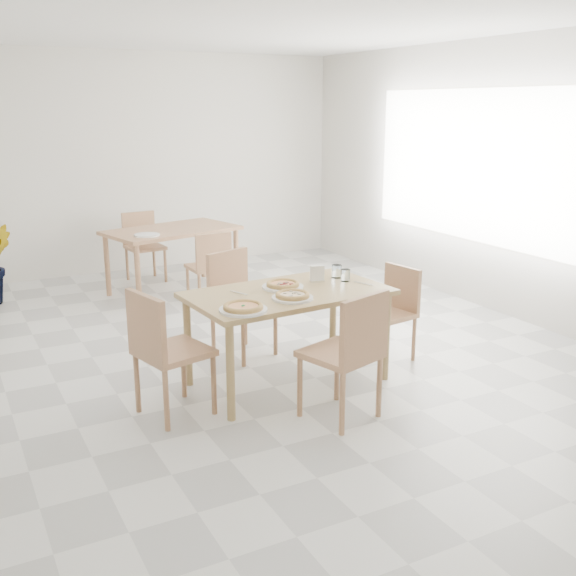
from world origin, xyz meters
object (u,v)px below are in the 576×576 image
pizza_margherita (243,307)px  plate_empty (147,235)px  napkin_holder (317,274)px  chair_south (350,348)px  tumbler_a (337,271)px  plate_pepperoni (283,287)px  pizza_mushroom (292,295)px  second_table (172,236)px  chair_north (237,296)px  chair_back_s (210,263)px  plate_mushroom (292,298)px  tumbler_b (345,275)px  main_table (288,301)px  chair_east (393,306)px  plate_margherita (243,310)px  chair_back_n (143,241)px  pizza_pepperoni (283,284)px  chair_west (163,345)px

pizza_margherita → plate_empty: 3.03m
napkin_holder → chair_south: bearing=-92.5°
tumbler_a → plate_empty: 2.67m
plate_pepperoni → plate_empty: size_ratio=1.17×
plate_pepperoni → plate_empty: same height
pizza_mushroom → napkin_holder: 0.54m
chair_south → second_table: (0.01, 3.80, 0.13)m
chair_north → tumbler_a: chair_north is taller
plate_pepperoni → pizza_mushroom: bearing=-104.5°
second_table → chair_back_s: (0.18, -0.74, -0.19)m
plate_mushroom → pizza_mushroom: pizza_mushroom is taller
chair_back_s → plate_empty: bearing=-39.7°
tumbler_b → pizza_mushroom: bearing=-157.6°
main_table → plate_mushroom: bearing=-113.3°
tumbler_a → pizza_mushroom: bearing=-147.9°
chair_east → plate_empty: 3.00m
plate_pepperoni → second_table: size_ratio=0.20×
chair_south → plate_mushroom: (-0.13, 0.59, 0.22)m
tumbler_b → plate_margherita: bearing=-161.4°
plate_pepperoni → pizza_margherita: (-0.52, -0.41, 0.02)m
chair_back_s → chair_back_n: size_ratio=0.97×
napkin_holder → chair_back_n: napkin_holder is taller
main_table → plate_mushroom: 0.24m
pizza_margherita → plate_margherita: bearing=-104.0°
plate_mushroom → plate_empty: bearing=94.7°
napkin_holder → second_table: bearing=109.6°
plate_margherita → plate_mushroom: same height
plate_pepperoni → pizza_pepperoni: (0.00, 0.00, 0.02)m
pizza_pepperoni → tumbler_a: size_ratio=3.03×
plate_empty → chair_north: bearing=-83.4°
plate_mushroom → tumbler_a: 0.74m
pizza_margherita → pizza_pepperoni: (0.52, 0.41, 0.00)m
plate_pepperoni → chair_south: bearing=-86.7°
pizza_pepperoni → napkin_holder: bearing=6.5°
chair_east → tumbler_a: bearing=-113.6°
chair_west → napkin_holder: 1.45m
plate_mushroom → second_table: size_ratio=0.19×
chair_north → chair_back_s: chair_north is taller
pizza_mushroom → plate_empty: pizza_mushroom is taller
plate_mushroom → plate_pepperoni: bearing=75.5°
chair_south → second_table: chair_south is taller
pizza_margherita → tumbler_b: bearing=18.6°
pizza_margherita → main_table: bearing=31.1°
tumbler_b → chair_back_s: bearing=97.9°
pizza_margherita → pizza_pepperoni: 0.67m
tumbler_a → chair_back_s: (-0.31, 2.09, -0.33)m
plate_margherita → pizza_margherita: pizza_margherita is taller
chair_north → tumbler_a: bearing=-62.4°
plate_pepperoni → plate_mushroom: bearing=-104.5°
chair_west → pizza_pepperoni: bearing=-90.8°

